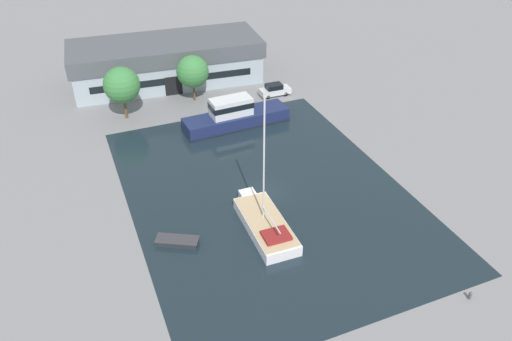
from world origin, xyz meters
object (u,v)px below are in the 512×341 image
warehouse_building (167,61)px  sailboat_moored (265,224)px  motor_cruiser (235,116)px  quay_tree_by_water (122,85)px  parked_car (275,90)px  quay_tree_near_building (193,72)px  small_dinghy (177,241)px

warehouse_building → sailboat_moored: sailboat_moored is taller
warehouse_building → motor_cruiser: (4.39, -16.70, -1.74)m
quay_tree_by_water → parked_car: (20.55, -1.16, -3.74)m
warehouse_building → quay_tree_by_water: (-7.91, -9.43, 1.48)m
parked_car → motor_cruiser: bearing=-52.5°
motor_cruiser → quay_tree_near_building: bearing=14.0°
quay_tree_by_water → motor_cruiser: (12.30, -7.27, -3.22)m
small_dinghy → motor_cruiser: bearing=-4.9°
quay_tree_near_building → sailboat_moored: sailboat_moored is taller
quay_tree_by_water → motor_cruiser: 14.65m
quay_tree_near_building → motor_cruiser: (2.65, -8.91, -2.86)m
warehouse_building → quay_tree_near_building: 8.06m
quay_tree_near_building → motor_cruiser: size_ratio=0.47×
warehouse_building → quay_tree_by_water: quay_tree_by_water is taller
sailboat_moored → parked_car: bearing=65.3°
sailboat_moored → motor_cruiser: bearing=78.8°
small_dinghy → quay_tree_by_water: bearing=28.4°
small_dinghy → sailboat_moored: bearing=-69.6°
quay_tree_near_building → parked_car: (10.90, -2.79, -3.37)m
small_dinghy → warehouse_building: bearing=15.9°
parked_car → sailboat_moored: bearing=-25.0°
motor_cruiser → small_dinghy: bearing=143.8°
quay_tree_near_building → quay_tree_by_water: (-9.65, -1.64, 0.37)m
warehouse_building → sailboat_moored: 36.70m
quay_tree_by_water → parked_car: quay_tree_by_water is taller
quay_tree_by_water → small_dinghy: size_ratio=1.70×
quay_tree_by_water → motor_cruiser: quay_tree_by_water is taller
parked_car → motor_cruiser: size_ratio=0.32×
quay_tree_by_water → sailboat_moored: bearing=-73.7°
sailboat_moored → small_dinghy: sailboat_moored is taller
sailboat_moored → small_dinghy: 8.17m
quay_tree_near_building → parked_car: size_ratio=1.47×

